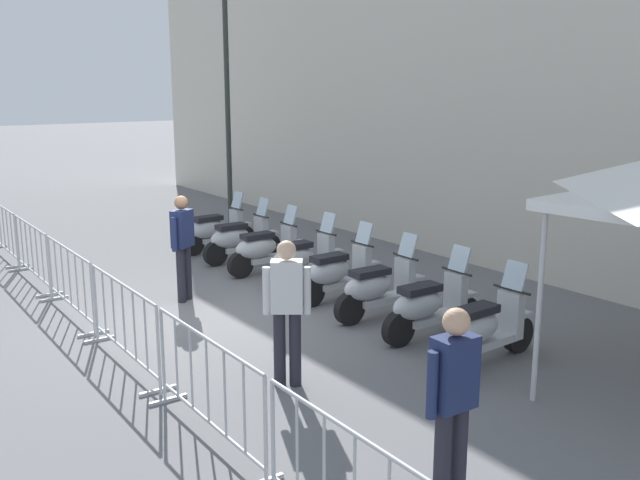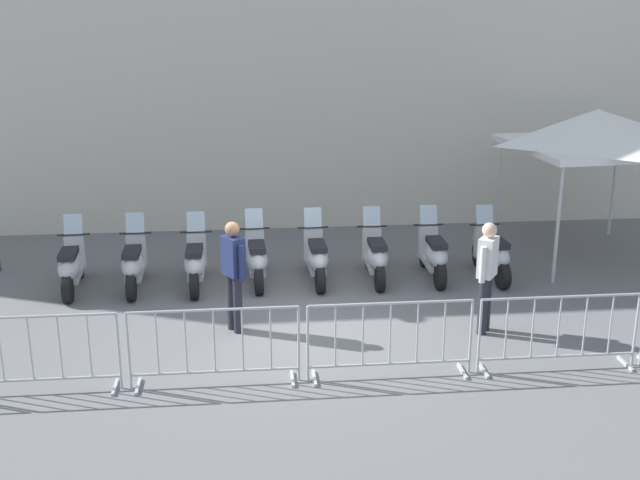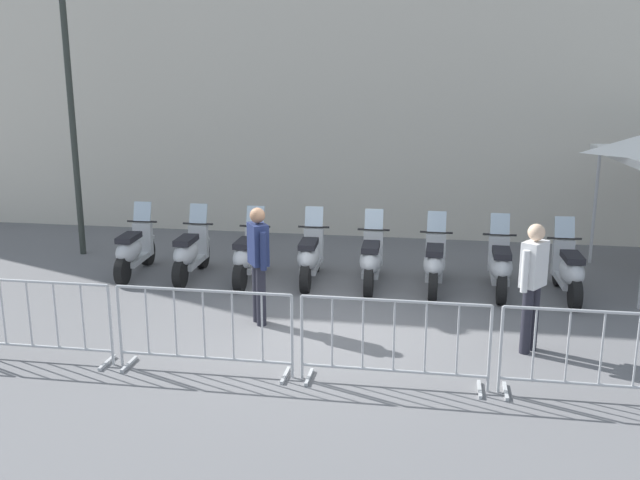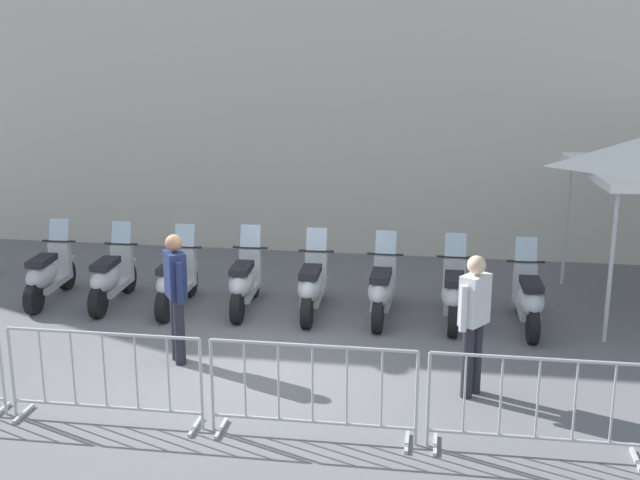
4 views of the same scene
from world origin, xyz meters
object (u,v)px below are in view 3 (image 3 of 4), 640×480
(motorcycle_4, at_px, (371,261))
(motorcycle_7, at_px, (569,272))
(motorcycle_1, at_px, (190,254))
(barrier_segment_2, at_px, (204,331))
(barrier_segment_3, at_px, (394,343))
(motorcycle_6, at_px, (500,267))
(motorcycle_3, at_px, (310,258))
(street_lamp, at_px, (68,68))
(barrier_segment_1, at_px, (30,320))
(officer_by_barriers, at_px, (533,280))
(barrier_segment_4, at_px, (601,356))
(motorcycle_2, at_px, (248,257))
(officer_near_row_end, at_px, (258,259))
(motorcycle_5, at_px, (434,264))
(motorcycle_0, at_px, (133,251))

(motorcycle_4, xyz_separation_m, motorcycle_7, (3.18, -0.39, 0.00))
(motorcycle_1, xyz_separation_m, barrier_segment_2, (1.18, -3.84, 0.07))
(barrier_segment_2, xyz_separation_m, barrier_segment_3, (2.31, -0.20, 0.00))
(motorcycle_6, bearing_deg, motorcycle_3, 173.84)
(street_lamp, bearing_deg, barrier_segment_1, -74.16)
(barrier_segment_1, distance_m, officer_by_barriers, 6.48)
(motorcycle_3, relative_size, motorcycle_7, 1.00)
(street_lamp, relative_size, officer_by_barriers, 3.49)
(barrier_segment_4, bearing_deg, motorcycle_4, 122.90)
(motorcycle_4, distance_m, barrier_segment_1, 5.50)
(motorcycle_2, bearing_deg, motorcycle_7, -5.41)
(motorcycle_1, relative_size, officer_near_row_end, 1.00)
(barrier_segment_2, xyz_separation_m, barrier_segment_4, (4.61, -0.40, 0.00))
(motorcycle_4, xyz_separation_m, motorcycle_5, (1.06, -0.12, 0.00))
(motorcycle_1, bearing_deg, motorcycle_5, -4.67)
(motorcycle_5, bearing_deg, barrier_segment_4, -68.44)
(motorcycle_3, xyz_separation_m, barrier_segment_1, (-3.26, -3.54, 0.07))
(barrier_segment_3, relative_size, street_lamp, 0.37)
(motorcycle_3, bearing_deg, barrier_segment_2, -104.34)
(officer_near_row_end, bearing_deg, motorcycle_2, 104.54)
(officer_near_row_end, bearing_deg, street_lamp, 139.06)
(motorcycle_3, bearing_deg, motorcycle_7, -7.08)
(motorcycle_0, bearing_deg, motorcycle_5, -4.89)
(motorcycle_6, bearing_deg, motorcycle_2, 175.70)
(barrier_segment_4, bearing_deg, officer_near_row_end, 153.30)
(barrier_segment_3, relative_size, officer_near_row_end, 1.28)
(barrier_segment_1, height_order, officer_by_barriers, officer_by_barriers)
(motorcycle_5, distance_m, barrier_segment_1, 6.31)
(motorcycle_4, xyz_separation_m, barrier_segment_4, (2.60, -4.01, 0.07))
(motorcycle_7, height_order, barrier_segment_2, motorcycle_7)
(motorcycle_7, bearing_deg, officer_near_row_end, -162.61)
(motorcycle_0, distance_m, motorcycle_6, 6.40)
(barrier_segment_4, bearing_deg, barrier_segment_2, 175.00)
(motorcycle_2, distance_m, barrier_segment_1, 4.14)
(motorcycle_1, distance_m, officer_by_barriers, 6.05)
(motorcycle_4, xyz_separation_m, motorcycle_6, (2.12, -0.21, 0.00))
(motorcycle_0, relative_size, officer_by_barriers, 1.00)
(motorcycle_0, xyz_separation_m, officer_near_row_end, (2.64, -2.23, 0.53))
(motorcycle_6, relative_size, officer_by_barriers, 1.00)
(barrier_segment_3, bearing_deg, motorcycle_1, 130.75)
(motorcycle_2, relative_size, motorcycle_7, 1.00)
(motorcycle_7, relative_size, officer_near_row_end, 1.00)
(motorcycle_4, height_order, motorcycle_7, same)
(motorcycle_3, bearing_deg, barrier_segment_3, -71.12)
(barrier_segment_4, bearing_deg, street_lamp, 145.62)
(motorcycle_1, bearing_deg, barrier_segment_3, -49.25)
(street_lamp, distance_m, officer_near_row_end, 6.11)
(motorcycle_1, distance_m, barrier_segment_1, 3.81)
(motorcycle_2, height_order, motorcycle_5, same)
(motorcycle_5, xyz_separation_m, barrier_segment_1, (-5.38, -3.29, 0.07))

